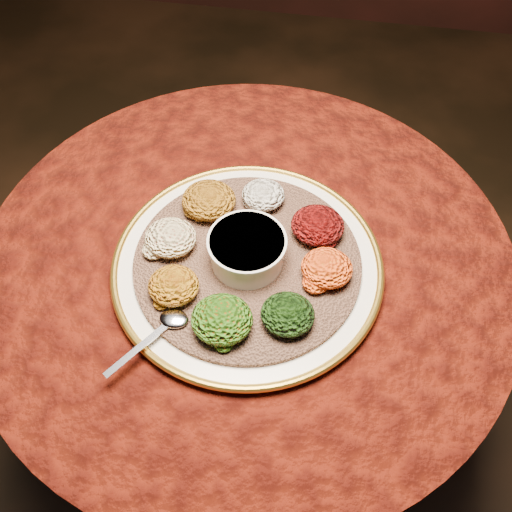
# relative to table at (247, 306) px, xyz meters

# --- Properties ---
(table) EXTENTS (0.96, 0.96, 0.73)m
(table) POSITION_rel_table_xyz_m (0.00, 0.00, 0.00)
(table) COLOR black
(table) RESTS_ON ground
(platter) EXTENTS (0.54, 0.54, 0.02)m
(platter) POSITION_rel_table_xyz_m (0.01, -0.03, 0.19)
(platter) COLOR silver
(platter) RESTS_ON table
(injera) EXTENTS (0.49, 0.49, 0.01)m
(injera) POSITION_rel_table_xyz_m (0.01, -0.03, 0.20)
(injera) COLOR #8B5D45
(injera) RESTS_ON platter
(stew_bowl) EXTENTS (0.13, 0.13, 0.06)m
(stew_bowl) POSITION_rel_table_xyz_m (0.01, -0.03, 0.24)
(stew_bowl) COLOR silver
(stew_bowl) RESTS_ON injera
(spoon) EXTENTS (0.10, 0.13, 0.01)m
(spoon) POSITION_rel_table_xyz_m (-0.09, -0.18, 0.21)
(spoon) COLOR silver
(spoon) RESTS_ON injera
(portion_ayib) EXTENTS (0.08, 0.07, 0.04)m
(portion_ayib) POSITION_rel_table_xyz_m (0.01, 0.10, 0.23)
(portion_ayib) COLOR silver
(portion_ayib) RESTS_ON injera
(portion_kitfo) EXTENTS (0.09, 0.09, 0.04)m
(portion_kitfo) POSITION_rel_table_xyz_m (0.12, 0.04, 0.23)
(portion_kitfo) COLOR black
(portion_kitfo) RESTS_ON injera
(portion_tikil) EXTENTS (0.09, 0.08, 0.04)m
(portion_tikil) POSITION_rel_table_xyz_m (0.14, -0.04, 0.23)
(portion_tikil) COLOR #C86A10
(portion_tikil) RESTS_ON injera
(portion_gomen) EXTENTS (0.09, 0.08, 0.04)m
(portion_gomen) POSITION_rel_table_xyz_m (0.09, -0.14, 0.23)
(portion_gomen) COLOR black
(portion_gomen) RESTS_ON injera
(portion_mixveg) EXTENTS (0.10, 0.09, 0.05)m
(portion_mixveg) POSITION_rel_table_xyz_m (-0.01, -0.17, 0.23)
(portion_mixveg) COLOR #943709
(portion_mixveg) RESTS_ON injera
(portion_kik) EXTENTS (0.08, 0.08, 0.04)m
(portion_kik) POSITION_rel_table_xyz_m (-0.10, -0.12, 0.23)
(portion_kik) COLOR #A0670E
(portion_kik) RESTS_ON injera
(portion_timatim) EXTENTS (0.09, 0.08, 0.04)m
(portion_timatim) POSITION_rel_table_xyz_m (-0.13, -0.02, 0.23)
(portion_timatim) COLOR #740707
(portion_timatim) RESTS_ON injera
(portion_shiro) EXTENTS (0.10, 0.09, 0.05)m
(portion_shiro) POSITION_rel_table_xyz_m (-0.08, 0.07, 0.23)
(portion_shiro) COLOR #8A5710
(portion_shiro) RESTS_ON injera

